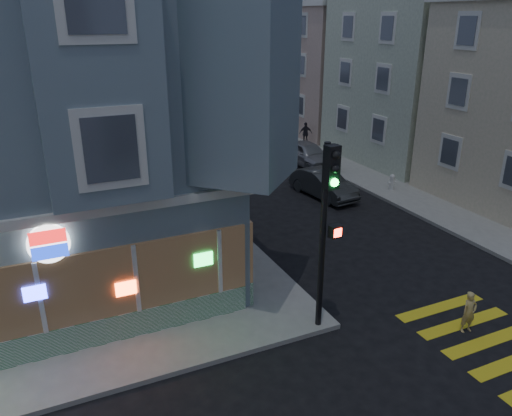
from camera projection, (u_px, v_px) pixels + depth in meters
ground at (280, 405)px, 11.75m from camera, size 120.00×120.00×0.00m
sidewalk_ne at (404, 128)px, 40.15m from camera, size 24.00×42.00×0.15m
row_house_b at (443, 70)px, 30.94m from camera, size 12.00×8.60×10.50m
row_house_c at (357, 69)px, 38.84m from camera, size 12.00×8.60×9.00m
row_house_d at (301, 52)px, 46.20m from camera, size 12.00×8.60×10.50m
utility_pole at (277, 73)px, 35.02m from camera, size 2.20×0.30×9.00m
street_tree_near at (246, 76)px, 40.50m from camera, size 3.00×3.00×5.30m
street_tree_far at (212, 68)px, 47.28m from camera, size 3.00×3.00×5.30m
running_child at (469, 312)px, 14.28m from camera, size 0.49×0.35×1.27m
pedestrian_a at (335, 157)px, 28.64m from camera, size 0.87×0.73×1.60m
pedestrian_b at (306, 133)px, 34.67m from camera, size 0.96×0.58×1.53m
parked_car_a at (308, 154)px, 30.25m from camera, size 1.89×4.35×1.46m
parked_car_b at (323, 184)px, 25.04m from camera, size 1.89×4.21×1.34m
parked_car_c at (242, 141)px, 33.88m from camera, size 2.04×4.43×1.25m
parked_car_d at (236, 121)px, 39.91m from camera, size 2.90×5.21×1.38m
traffic_signal at (328, 208)px, 13.15m from camera, size 0.64×0.61×5.42m
fire_hydrant at (392, 181)px, 25.69m from camera, size 0.47×0.27×0.81m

